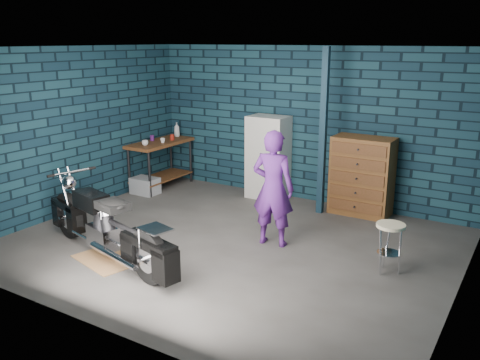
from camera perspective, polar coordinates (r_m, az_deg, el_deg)
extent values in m
plane|color=#514E4B|center=(7.25, -1.20, -7.20)|extent=(6.00, 6.00, 0.00)
cube|color=#0E2330|center=(9.01, 7.40, 6.15)|extent=(6.00, 0.02, 2.70)
cube|color=#0E2330|center=(8.80, -18.01, 5.30)|extent=(0.02, 5.00, 2.70)
cube|color=#0E2330|center=(5.84, 24.37, -0.28)|extent=(0.02, 5.00, 2.70)
cube|color=silver|center=(6.68, -1.33, 14.66)|extent=(6.00, 5.00, 0.02)
cube|color=#132C3C|center=(8.30, 9.31, 5.27)|extent=(0.10, 0.10, 2.70)
cube|color=brown|center=(9.96, -8.87, 1.74)|extent=(0.60, 1.40, 0.91)
cube|color=#91623F|center=(7.00, -14.49, -8.54)|extent=(1.01, 0.85, 0.01)
imported|color=#56207B|center=(7.01, 3.73, -0.94)|extent=(0.65, 0.47, 1.64)
cube|color=#919399|center=(9.66, -10.61, -0.63)|extent=(0.49, 0.35, 0.31)
cube|color=silver|center=(9.15, 3.15, 2.54)|extent=(0.70, 0.50, 1.49)
cube|color=brown|center=(8.51, 13.51, 0.42)|extent=(0.97, 0.54, 1.29)
imported|color=beige|center=(9.53, -10.61, 4.12)|extent=(0.14, 0.14, 0.10)
imported|color=beige|center=(9.71, -8.68, 4.41)|extent=(0.11, 0.11, 0.09)
cylinder|color=#531A6A|center=(9.95, -9.85, 4.68)|extent=(0.09, 0.09, 0.11)
cylinder|color=maroon|center=(9.95, -7.63, 4.79)|extent=(0.09, 0.09, 0.12)
imported|color=#919399|center=(10.28, -7.10, 5.66)|extent=(0.14, 0.14, 0.29)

